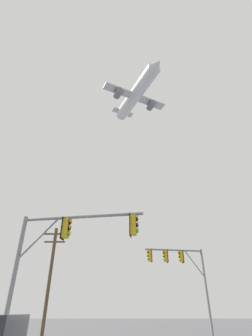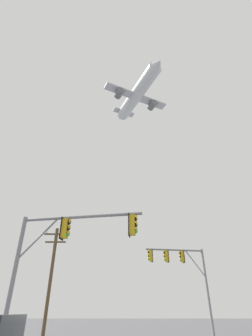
# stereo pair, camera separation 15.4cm
# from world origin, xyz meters

# --- Properties ---
(signal_pole_near) EXTENTS (5.87, 1.19, 5.74)m
(signal_pole_near) POSITION_xyz_m (-3.74, 8.62, 4.34)
(signal_pole_near) COLOR slate
(signal_pole_near) RESTS_ON ground
(signal_pole_far) EXTENTS (5.08, 1.04, 6.44)m
(signal_pole_far) POSITION_xyz_m (3.80, 19.43, 4.94)
(signal_pole_far) COLOR slate
(signal_pole_far) RESTS_ON ground
(utility_pole) EXTENTS (2.20, 0.28, 8.22)m
(utility_pole) POSITION_xyz_m (-7.14, 19.45, 4.40)
(utility_pole) COLOR brown
(utility_pole) RESTS_ON ground
(airplane) EXTENTS (14.72, 19.06, 5.48)m
(airplane) POSITION_xyz_m (1.48, 39.40, 45.62)
(airplane) COLOR #B7BCC6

